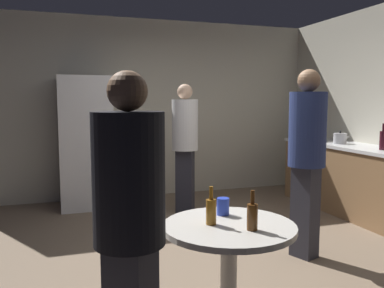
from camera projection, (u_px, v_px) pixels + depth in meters
name	position (u px, v px, depth m)	size (l,w,h in m)	color
ground_plane	(209.00, 259.00, 3.87)	(5.20, 5.20, 0.10)	#7A6651
wall_back	(149.00, 109.00, 6.20)	(5.32, 0.06, 2.70)	beige
refrigerator	(86.00, 142.00, 5.53)	(0.70, 0.68, 1.80)	white
kitchen_counter	(346.00, 177.00, 5.36)	(0.64, 2.07, 0.90)	olive
kettle	(340.00, 138.00, 5.37)	(0.24, 0.17, 0.18)	#B2B2B7
wine_bottle_on_counter	(383.00, 140.00, 4.68)	(0.08, 0.08, 0.31)	#3F141E
foreground_table	(229.00, 241.00, 2.41)	(0.80, 0.80, 0.73)	beige
beer_bottle_amber	(211.00, 211.00, 2.39)	(0.06, 0.06, 0.23)	#8C5919
beer_bottle_brown	(252.00, 216.00, 2.28)	(0.06, 0.06, 0.23)	#593314
plastic_cup_blue	(223.00, 206.00, 2.59)	(0.08, 0.08, 0.11)	blue
person_in_black_shirt	(129.00, 214.00, 1.89)	(0.48, 0.48, 1.61)	#2D2D38
person_in_white_shirt	(185.00, 138.00, 5.23)	(0.47, 0.47, 1.69)	#2D2D38
person_in_navy_shirt	(307.00, 148.00, 3.71)	(0.44, 0.44, 1.76)	#2D2D38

